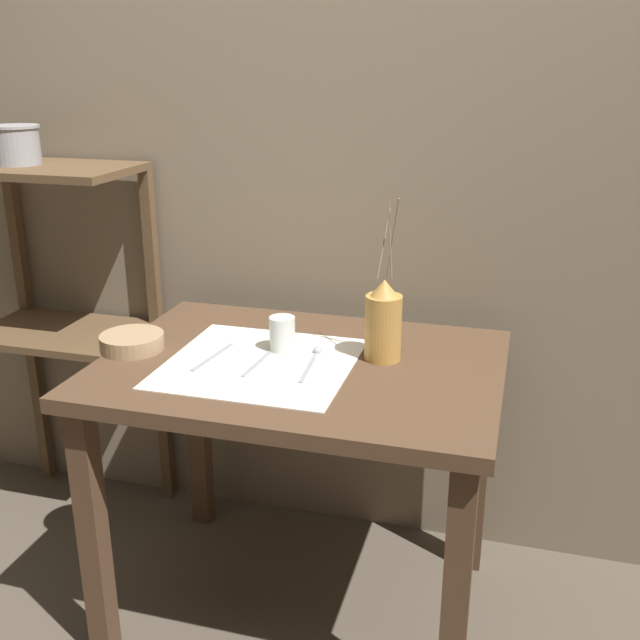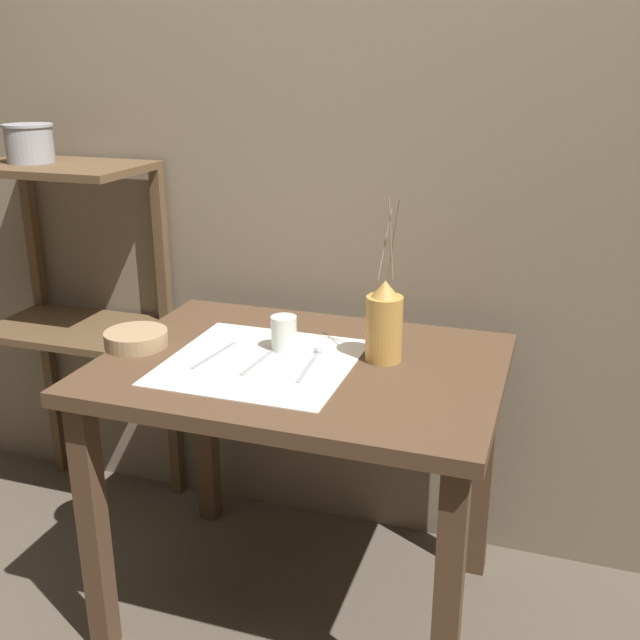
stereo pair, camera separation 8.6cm
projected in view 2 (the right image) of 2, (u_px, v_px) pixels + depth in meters
ground_plane at (303, 603)px, 2.23m from camera, size 12.00×12.00×0.00m
stone_wall_back at (355, 174)px, 2.27m from camera, size 7.00×0.06×2.40m
wooden_table at (301, 401)px, 2.01m from camera, size 1.05×0.77×0.78m
wooden_shelf_unit at (77, 273)px, 2.49m from camera, size 0.55×0.35×1.22m
linen_cloth at (261, 362)px, 1.96m from camera, size 0.48×0.48×0.00m
pitcher_with_flowers at (384, 323)px, 1.94m from camera, size 0.10×0.10×0.43m
wooden_bowl at (136, 339)px, 2.06m from camera, size 0.17×0.17×0.04m
glass_tumbler_near at (284, 333)px, 2.02m from camera, size 0.07×0.07×0.09m
knife_center at (214, 355)px, 1.99m from camera, size 0.04×0.20×0.00m
fork_outer at (260, 361)px, 1.96m from camera, size 0.03×0.21×0.00m
spoon_inner at (314, 357)px, 1.97m from camera, size 0.03×0.22×0.02m
metal_pot_large at (29, 142)px, 2.34m from camera, size 0.15×0.15×0.12m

